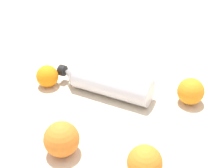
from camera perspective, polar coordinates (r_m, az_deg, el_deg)
The scene contains 6 objects.
ground_plane at distance 0.96m, azimuth 0.91°, elevation -2.22°, with size 2.40×2.40×0.00m, color beige.
water_bottle at distance 0.95m, azimuth -1.27°, elevation 0.35°, with size 0.30×0.11×0.08m.
orange_0 at distance 0.77m, azimuth -8.77°, elevation -9.46°, with size 0.08×0.08×0.08m, color orange.
orange_1 at distance 0.72m, azimuth 5.70°, elevation -13.43°, with size 0.08×0.08×0.08m, color orange.
orange_2 at distance 1.01m, azimuth -11.19°, elevation 1.34°, with size 0.07×0.07×0.07m, color orange.
orange_3 at distance 0.94m, azimuth 13.53°, elevation -1.25°, with size 0.08×0.08×0.08m, color orange.
Camera 1 is at (0.40, -0.67, 0.57)m, focal length 52.56 mm.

